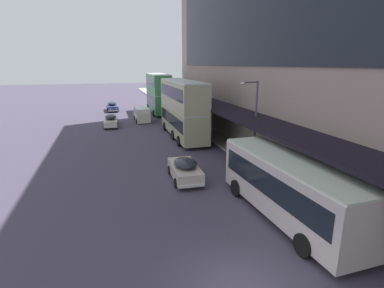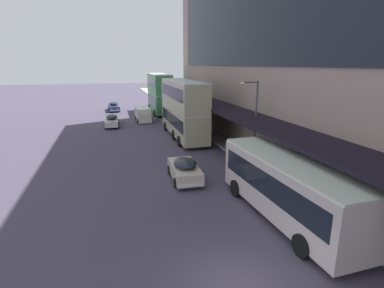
% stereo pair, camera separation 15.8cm
% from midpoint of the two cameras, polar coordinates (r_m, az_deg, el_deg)
% --- Properties ---
extents(transit_bus_kerbside_front, '(3.01, 9.67, 3.19)m').
position_cam_midpoint_polar(transit_bus_kerbside_front, '(15.96, 17.57, -7.45)').
color(transit_bus_kerbside_front, beige).
rests_on(transit_bus_kerbside_front, ground).
extents(transit_bus_kerbside_rear, '(2.92, 10.43, 6.19)m').
position_cam_midpoint_polar(transit_bus_kerbside_rear, '(48.83, -6.54, 9.78)').
color(transit_bus_kerbside_rear, '#449A54').
rests_on(transit_bus_kerbside_rear, ground).
extents(transit_bus_kerbside_far, '(2.81, 11.52, 6.06)m').
position_cam_midpoint_polar(transit_bus_kerbside_far, '(32.14, -1.98, 7.03)').
color(transit_bus_kerbside_far, tan).
rests_on(transit_bus_kerbside_far, ground).
extents(sedan_second_near, '(2.00, 4.34, 1.54)m').
position_cam_midpoint_polar(sedan_second_near, '(20.56, -1.58, -4.82)').
color(sedan_second_near, beige).
rests_on(sedan_second_near, ground).
extents(sedan_far_back, '(1.91, 5.04, 1.50)m').
position_cam_midpoint_polar(sedan_far_back, '(52.88, -15.01, 6.94)').
color(sedan_far_back, navy).
rests_on(sedan_far_back, ground).
extents(sedan_trailing_mid, '(1.91, 4.83, 1.52)m').
position_cam_midpoint_polar(sedan_trailing_mid, '(39.62, -15.30, 4.35)').
color(sedan_trailing_mid, beige).
rests_on(sedan_trailing_mid, ground).
extents(vw_van, '(1.96, 4.58, 1.96)m').
position_cam_midpoint_polar(vw_van, '(42.05, -9.66, 5.75)').
color(vw_van, beige).
rests_on(vw_van, ground).
extents(street_lamp, '(1.50, 0.28, 6.36)m').
position_cam_midpoint_polar(street_lamp, '(23.69, 11.47, 5.36)').
color(street_lamp, '#4C4C51').
rests_on(street_lamp, sidewalk_kerb).
extents(fire_hydrant, '(0.20, 0.40, 0.70)m').
position_cam_midpoint_polar(fire_hydrant, '(18.61, 22.18, -9.10)').
color(fire_hydrant, red).
rests_on(fire_hydrant, sidewalk_kerb).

